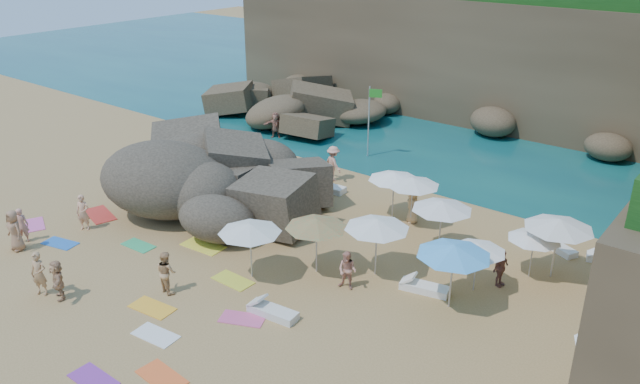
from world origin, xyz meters
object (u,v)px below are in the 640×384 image
Objects in this scene: parasol_2 at (535,236)px; person_stand_4 at (413,205)px; person_stand_5 at (276,125)px; parasol_1 at (394,176)px; person_stand_6 at (22,225)px; person_stand_3 at (501,268)px; person_stand_0 at (83,213)px; person_stand_1 at (166,272)px; lounger_0 at (327,187)px; parasol_0 at (413,182)px; rock_outcrop at (218,204)px; person_stand_2 at (333,164)px; flag_pole at (371,113)px.

parasol_2 is 6.13m from person_stand_4.
parasol_2 is 1.23× the size of person_stand_5.
person_stand_6 is (-10.92, -11.62, -1.26)m from parasol_1.
parasol_2 is at bearing -14.73° from person_stand_3.
person_stand_0 is 1.01× the size of person_stand_1.
person_stand_0 is at bearing -164.62° from person_stand_6.
person_stand_0 reaches higher than person_stand_1.
lounger_0 is at bearing -168.86° from person_stand_6.
parasol_2 reaches higher than lounger_0.
parasol_2 is (5.86, -1.16, -0.31)m from parasol_0.
person_stand_0 is at bearing -136.59° from parasol_1.
rock_outcrop is 5.25× the size of person_stand_5.
person_stand_2 is (-5.85, 2.01, -1.11)m from parasol_0.
parasol_1 reaches higher than person_stand_4.
person_stand_0 is 17.53m from person_stand_3.
person_stand_3 is at bearing -55.89° from person_stand_5.
person_stand_2 is 6.08m from person_stand_4.
person_stand_1 is 7.96m from person_stand_6.
person_stand_3 is 0.95× the size of person_stand_6.
person_stand_1 is at bearing -81.99° from flag_pole.
person_stand_6 is at bearing -145.84° from person_stand_0.
rock_outcrop reaches higher than person_stand_5.
rock_outcrop is 13.60m from person_stand_3.
person_stand_4 is at bearing 26.23° from rock_outcrop.
parasol_2 is 1.24× the size of person_stand_1.
parasol_0 reaches higher than parasol_1.
rock_outcrop is 3.64× the size of parasol_1.
person_stand_4 is (-5.28, 2.68, 0.08)m from person_stand_3.
person_stand_2 is 1.15× the size of person_stand_5.
person_stand_1 is (4.22, -6.45, 0.80)m from rock_outcrop.
flag_pole is 2.06× the size of parasol_2.
parasol_0 is 1.46× the size of person_stand_1.
person_stand_4 is (10.88, 9.49, 0.00)m from person_stand_0.
flag_pole is at bearing 98.26° from lounger_0.
rock_outcrop is at bearing -126.46° from lounger_0.
rock_outcrop is at bearing -107.87° from person_stand_4.
person_stand_6 reaches higher than lounger_0.
flag_pole is at bearing 64.21° from person_stand_3.
parasol_0 is at bearing -4.79° from parasol_1.
person_stand_2 reaches higher than person_stand_3.
parasol_2 is 1.36× the size of person_stand_3.
parasol_2 is 1.30× the size of person_stand_6.
parasol_2 is 1.02× the size of lounger_0.
person_stand_3 is at bearing -20.34° from lounger_0.
parasol_1 is 1.60× the size of person_stand_3.
parasol_2 reaches higher than person_stand_6.
parasol_0 is 1.54× the size of person_stand_6.
lounger_0 is (1.12, -5.46, -2.46)m from flag_pole.
parasol_2 is 13.53m from person_stand_1.
person_stand_2 is 7.99m from person_stand_5.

